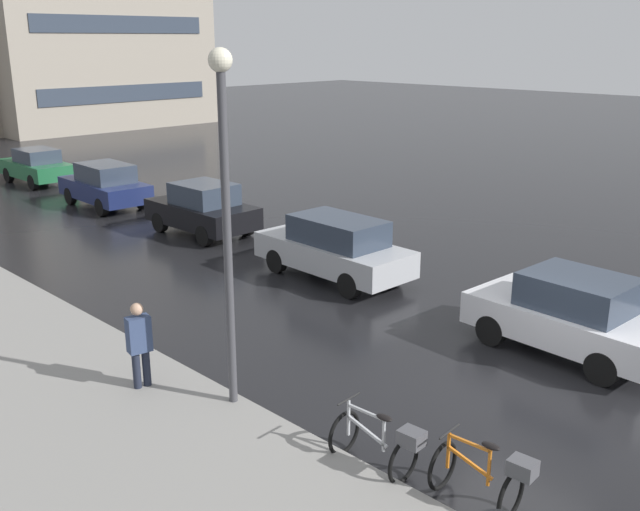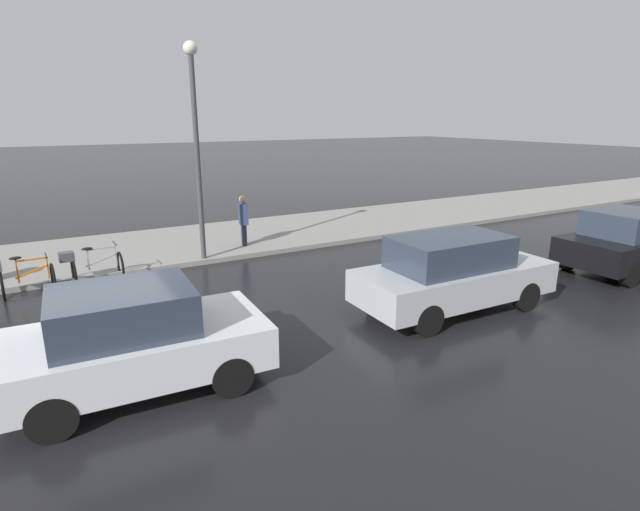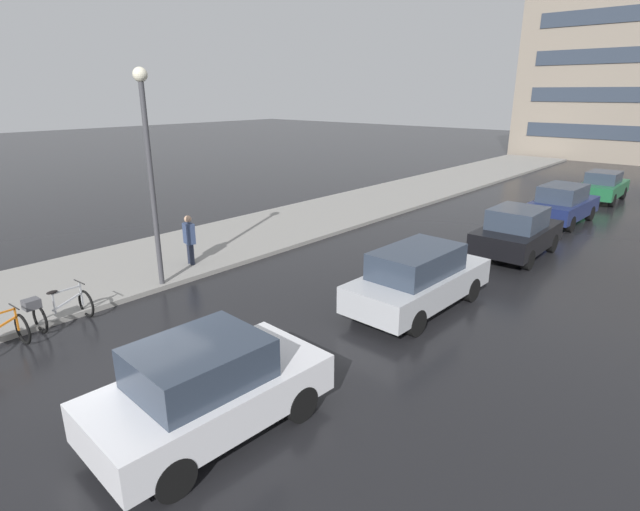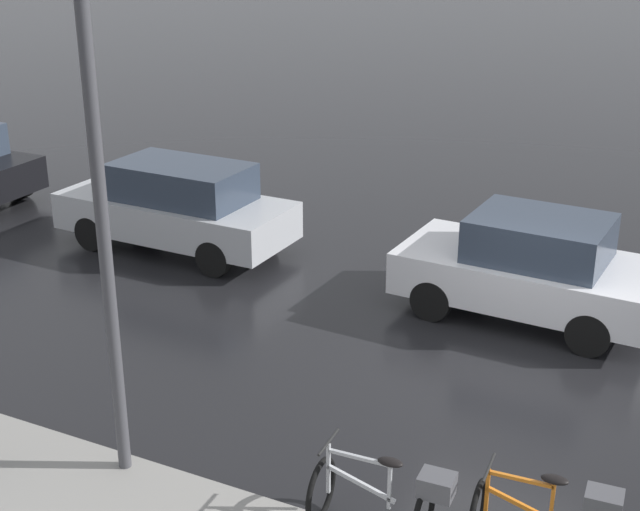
{
  "view_description": "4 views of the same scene",
  "coord_description": "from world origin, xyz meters",
  "px_view_note": "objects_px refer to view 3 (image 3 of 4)",
  "views": [
    {
      "loc": [
        -10.43,
        -5.52,
        6.02
      ],
      "look_at": [
        -0.3,
        4.58,
        1.65
      ],
      "focal_mm": 40.0,
      "sensor_mm": 36.0,
      "label": 1
    },
    {
      "loc": [
        9.71,
        -0.76,
        4.06
      ],
      "look_at": [
        0.06,
        4.77,
        0.93
      ],
      "focal_mm": 28.0,
      "sensor_mm": 36.0,
      "label": 2
    },
    {
      "loc": [
        8.27,
        -3.78,
        5.31
      ],
      "look_at": [
        0.64,
        4.9,
        1.51
      ],
      "focal_mm": 28.0,
      "sensor_mm": 36.0,
      "label": 3
    },
    {
      "loc": [
        -10.32,
        -2.48,
        5.94
      ],
      "look_at": [
        -0.33,
        2.46,
        1.55
      ],
      "focal_mm": 50.0,
      "sensor_mm": 36.0,
      "label": 4
    }
  ],
  "objects_px": {
    "pedestrian": "(189,239)",
    "bicycle_second": "(56,308)",
    "car_silver": "(418,278)",
    "streetlamp": "(149,156)",
    "car_black": "(517,232)",
    "car_white": "(207,387)",
    "car_green": "(603,186)",
    "car_navy": "(562,204)"
  },
  "relations": [
    {
      "from": "car_green",
      "to": "pedestrian",
      "type": "relative_size",
      "value": 2.29
    },
    {
      "from": "car_navy",
      "to": "pedestrian",
      "type": "relative_size",
      "value": 2.42
    },
    {
      "from": "car_white",
      "to": "streetlamp",
      "type": "distance_m",
      "value": 7.41
    },
    {
      "from": "bicycle_second",
      "to": "streetlamp",
      "type": "height_order",
      "value": "streetlamp"
    },
    {
      "from": "streetlamp",
      "to": "bicycle_second",
      "type": "bearing_deg",
      "value": -83.49
    },
    {
      "from": "car_white",
      "to": "pedestrian",
      "type": "relative_size",
      "value": 2.31
    },
    {
      "from": "car_navy",
      "to": "streetlamp",
      "type": "relative_size",
      "value": 0.7
    },
    {
      "from": "bicycle_second",
      "to": "car_navy",
      "type": "height_order",
      "value": "car_navy"
    },
    {
      "from": "car_green",
      "to": "car_navy",
      "type": "bearing_deg",
      "value": -91.42
    },
    {
      "from": "car_silver",
      "to": "pedestrian",
      "type": "height_order",
      "value": "pedestrian"
    },
    {
      "from": "car_white",
      "to": "car_silver",
      "type": "xyz_separation_m",
      "value": [
        0.01,
        6.48,
        0.02
      ]
    },
    {
      "from": "car_silver",
      "to": "car_navy",
      "type": "xyz_separation_m",
      "value": [
        -0.04,
        11.74,
        -0.02
      ]
    },
    {
      "from": "streetlamp",
      "to": "car_green",
      "type": "bearing_deg",
      "value": 73.65
    },
    {
      "from": "car_silver",
      "to": "car_navy",
      "type": "distance_m",
      "value": 11.74
    },
    {
      "from": "bicycle_second",
      "to": "streetlamp",
      "type": "relative_size",
      "value": 0.24
    },
    {
      "from": "car_black",
      "to": "car_green",
      "type": "xyz_separation_m",
      "value": [
        -0.11,
        11.82,
        -0.07
      ]
    },
    {
      "from": "car_navy",
      "to": "pedestrian",
      "type": "height_order",
      "value": "pedestrian"
    },
    {
      "from": "car_black",
      "to": "car_silver",
      "type": "bearing_deg",
      "value": -92.1
    },
    {
      "from": "car_silver",
      "to": "car_green",
      "type": "height_order",
      "value": "car_silver"
    },
    {
      "from": "car_white",
      "to": "car_silver",
      "type": "bearing_deg",
      "value": 89.91
    },
    {
      "from": "car_green",
      "to": "pedestrian",
      "type": "xyz_separation_m",
      "value": [
        -7.08,
        -19.84,
        0.2
      ]
    },
    {
      "from": "car_silver",
      "to": "pedestrian",
      "type": "distance_m",
      "value": 7.25
    },
    {
      "from": "car_silver",
      "to": "streetlamp",
      "type": "xyz_separation_m",
      "value": [
        -6.16,
        -3.54,
        2.87
      ]
    },
    {
      "from": "bicycle_second",
      "to": "car_green",
      "type": "xyz_separation_m",
      "value": [
        5.94,
        24.37,
        0.28
      ]
    },
    {
      "from": "bicycle_second",
      "to": "car_navy",
      "type": "xyz_separation_m",
      "value": [
        5.78,
        18.26,
        0.34
      ]
    },
    {
      "from": "car_silver",
      "to": "streetlamp",
      "type": "height_order",
      "value": "streetlamp"
    },
    {
      "from": "car_silver",
      "to": "pedestrian",
      "type": "xyz_separation_m",
      "value": [
        -6.97,
        -1.99,
        0.12
      ]
    },
    {
      "from": "car_white",
      "to": "car_silver",
      "type": "distance_m",
      "value": 6.48
    },
    {
      "from": "car_silver",
      "to": "car_black",
      "type": "height_order",
      "value": "car_black"
    },
    {
      "from": "bicycle_second",
      "to": "car_silver",
      "type": "relative_size",
      "value": 0.32
    },
    {
      "from": "pedestrian",
      "to": "streetlamp",
      "type": "height_order",
      "value": "streetlamp"
    },
    {
      "from": "car_black",
      "to": "streetlamp",
      "type": "relative_size",
      "value": 0.65
    },
    {
      "from": "streetlamp",
      "to": "car_silver",
      "type": "bearing_deg",
      "value": 29.87
    },
    {
      "from": "bicycle_second",
      "to": "pedestrian",
      "type": "relative_size",
      "value": 0.84
    },
    {
      "from": "car_black",
      "to": "pedestrian",
      "type": "height_order",
      "value": "pedestrian"
    },
    {
      "from": "pedestrian",
      "to": "bicycle_second",
      "type": "bearing_deg",
      "value": -75.8
    },
    {
      "from": "pedestrian",
      "to": "streetlamp",
      "type": "relative_size",
      "value": 0.29
    },
    {
      "from": "car_silver",
      "to": "car_green",
      "type": "distance_m",
      "value": 17.85
    },
    {
      "from": "car_silver",
      "to": "car_black",
      "type": "xyz_separation_m",
      "value": [
        0.22,
        6.03,
        -0.01
      ]
    },
    {
      "from": "bicycle_second",
      "to": "car_white",
      "type": "height_order",
      "value": "car_white"
    },
    {
      "from": "car_white",
      "to": "car_navy",
      "type": "bearing_deg",
      "value": 90.08
    },
    {
      "from": "car_white",
      "to": "car_silver",
      "type": "relative_size",
      "value": 0.89
    }
  ]
}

